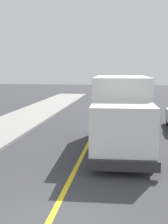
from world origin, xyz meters
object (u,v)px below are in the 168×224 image
Objects in this scene: parked_car_furthest at (129,89)px; parked_car_far at (125,93)px; parked_car_mid at (129,99)px; box_truck at (121,109)px; parked_car_near at (138,110)px.

parked_car_far is at bearing -95.12° from parked_car_furthest.
parked_car_mid is at bearing -87.43° from parked_car_far.
box_truck is 27.49m from parked_car_furthest.
parked_car_mid is at bearing -90.91° from parked_car_furthest.
parked_car_furthest is (0.22, 13.52, 0.00)m from parked_car_mid.
parked_car_far is (-0.92, 14.71, 0.00)m from parked_car_near.
box_truck reaches higher than parked_car_mid.
parked_car_far is at bearing 92.57° from parked_car_mid.
parked_car_near is 7.34m from parked_car_mid.
parked_car_near and parked_car_mid have the same top height.
parked_car_near is at bearing -85.40° from parked_car_mid.
box_truck is 1.64× the size of parked_car_far.
box_truck reaches higher than parked_car_furthest.
parked_car_near and parked_car_furthest have the same top height.
parked_car_far is (0.14, 21.35, -0.97)m from box_truck.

